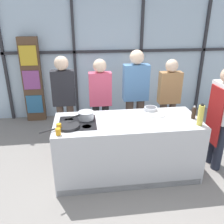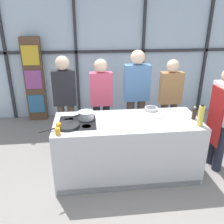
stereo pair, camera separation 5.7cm
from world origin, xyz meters
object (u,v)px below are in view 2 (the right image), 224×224
Objects in this scene: white_plate at (156,115)px; mixing_bowl at (151,109)px; saucepan at (86,115)px; spectator_center_right at (136,93)px; pepper_grinder at (194,113)px; spectator_far_left at (65,97)px; frying_pan at (67,126)px; juice_glass_far at (59,126)px; oil_bottle at (201,116)px; juice_glass_near at (58,131)px; chef at (222,115)px; spectator_far_right at (170,97)px; spectator_center_left at (101,98)px.

mixing_bowl is (-0.04, 0.16, 0.03)m from white_plate.
mixing_bowl is at bearing 10.26° from saucepan.
spectator_center_right reaches higher than pepper_grinder.
spectator_far_left is 6.18× the size of white_plate.
juice_glass_far reaches higher than frying_pan.
oil_bottle reaches higher than pepper_grinder.
oil_bottle is at bearing -92.63° from pepper_grinder.
mixing_bowl is 1.52m from juice_glass_near.
chef is 0.50m from pepper_grinder.
juice_glass_near reaches higher than white_plate.
juice_glass_far is (-0.36, -0.31, -0.02)m from saucepan.
oil_bottle is at bearing 90.27° from spectator_far_right.
saucepan is 1.57m from pepper_grinder.
spectator_center_right reaches higher than mixing_bowl.
white_plate is 1.46m from juice_glass_far.
spectator_far_left is 2.15m from pepper_grinder.
mixing_bowl is 0.79m from oil_bottle.
chef is 18.53× the size of juice_glass_near.
spectator_center_left is 1.28m from juice_glass_far.
pepper_grinder is 1.93m from juice_glass_far.
spectator_center_right is at bearing 101.02° from white_plate.
saucepan reaches higher than frying_pan.
frying_pan is (-1.80, -1.05, 0.01)m from spectator_far_right.
white_plate is 1.50m from juice_glass_near.
spectator_far_right is at bearing 90.27° from oil_bottle.
spectator_center_right is at bearing 180.00° from spectator_far_left.
spectator_center_right reaches higher than juice_glass_far.
spectator_far_right is (-0.50, 0.90, 0.00)m from chef.
saucepan is at bearing -169.74° from mixing_bowl.
pepper_grinder is at bearing 90.92° from spectator_far_right.
spectator_center_right is at bearing 123.69° from pepper_grinder.
spectator_far_right is 5.84× the size of white_plate.
saucepan reaches higher than white_plate.
spectator_center_right is at bearing 41.16° from saucepan.
mixing_bowl is at bearing 74.35° from chef.
spectator_center_right is 4.66× the size of saucepan.
spectator_far_left is 1.90m from spectator_far_right.
spectator_center_right reaches higher than oil_bottle.
spectator_center_left is 8.20× the size of pepper_grinder.
spectator_center_left is at bearing -180.00° from spectator_far_left.
frying_pan is at bearing 63.11° from spectator_center_left.
chef is 1.45m from spectator_center_right.
chef is 8.18× the size of pepper_grinder.
chef is 0.92× the size of spectator_center_right.
frying_pan is (0.10, -1.05, -0.06)m from spectator_far_left.
spectator_far_left is at bearing 153.06° from pepper_grinder.
chef is 1.02× the size of spectator_far_right.
oil_bottle is 1.92m from juice_glass_near.
juice_glass_near reaches higher than frying_pan.
saucepan is 0.58m from juice_glass_near.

